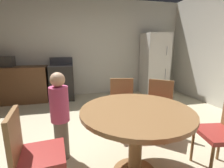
{
  "coord_description": "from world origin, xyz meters",
  "views": [
    {
      "loc": [
        -0.38,
        -2.01,
        1.36
      ],
      "look_at": [
        0.27,
        0.64,
        0.76
      ],
      "focal_mm": 26.38,
      "sensor_mm": 36.0,
      "label": 1
    }
  ],
  "objects_px": {
    "dining_table": "(136,124)",
    "person_child": "(60,115)",
    "refrigerator": "(154,64)",
    "oven_range": "(62,82)",
    "microwave": "(3,62)",
    "chair_northeast": "(158,105)",
    "chair_north": "(122,102)",
    "chair_west": "(32,152)"
  },
  "relations": [
    {
      "from": "dining_table",
      "to": "person_child",
      "type": "bearing_deg",
      "value": 147.93
    },
    {
      "from": "refrigerator",
      "to": "dining_table",
      "type": "relative_size",
      "value": 1.56
    },
    {
      "from": "oven_range",
      "to": "microwave",
      "type": "relative_size",
      "value": 2.5
    },
    {
      "from": "dining_table",
      "to": "chair_northeast",
      "type": "distance_m",
      "value": 0.98
    },
    {
      "from": "dining_table",
      "to": "chair_northeast",
      "type": "bearing_deg",
      "value": 47.61
    },
    {
      "from": "chair_north",
      "to": "chair_northeast",
      "type": "distance_m",
      "value": 0.56
    },
    {
      "from": "oven_range",
      "to": "dining_table",
      "type": "xyz_separation_m",
      "value": [
        0.88,
        -3.04,
        0.13
      ]
    },
    {
      "from": "dining_table",
      "to": "chair_north",
      "type": "relative_size",
      "value": 1.3
    },
    {
      "from": "dining_table",
      "to": "person_child",
      "type": "height_order",
      "value": "person_child"
    },
    {
      "from": "microwave",
      "to": "chair_northeast",
      "type": "height_order",
      "value": "microwave"
    },
    {
      "from": "dining_table",
      "to": "person_child",
      "type": "relative_size",
      "value": 1.04
    },
    {
      "from": "chair_northeast",
      "to": "microwave",
      "type": "bearing_deg",
      "value": -86.5
    },
    {
      "from": "chair_north",
      "to": "chair_northeast",
      "type": "xyz_separation_m",
      "value": [
        0.5,
        -0.24,
        0.0
      ]
    },
    {
      "from": "chair_northeast",
      "to": "chair_west",
      "type": "height_order",
      "value": "same"
    },
    {
      "from": "chair_west",
      "to": "person_child",
      "type": "bearing_deg",
      "value": 65.56
    },
    {
      "from": "oven_range",
      "to": "chair_north",
      "type": "bearing_deg",
      "value": -63.33
    },
    {
      "from": "refrigerator",
      "to": "person_child",
      "type": "height_order",
      "value": "refrigerator"
    },
    {
      "from": "oven_range",
      "to": "chair_west",
      "type": "height_order",
      "value": "oven_range"
    },
    {
      "from": "dining_table",
      "to": "chair_west",
      "type": "relative_size",
      "value": 1.3
    },
    {
      "from": "chair_west",
      "to": "chair_northeast",
      "type": "bearing_deg",
      "value": 21.05
    },
    {
      "from": "oven_range",
      "to": "dining_table",
      "type": "bearing_deg",
      "value": -73.79
    },
    {
      "from": "refrigerator",
      "to": "dining_table",
      "type": "bearing_deg",
      "value": -120.63
    },
    {
      "from": "microwave",
      "to": "person_child",
      "type": "xyz_separation_m",
      "value": [
        1.43,
        -2.55,
        -0.45
      ]
    },
    {
      "from": "person_child",
      "to": "refrigerator",
      "type": "bearing_deg",
      "value": 76.56
    },
    {
      "from": "chair_northeast",
      "to": "chair_west",
      "type": "xyz_separation_m",
      "value": [
        -1.63,
        -0.82,
        0.0
      ]
    },
    {
      "from": "refrigerator",
      "to": "chair_west",
      "type": "height_order",
      "value": "refrigerator"
    },
    {
      "from": "microwave",
      "to": "chair_north",
      "type": "relative_size",
      "value": 0.51
    },
    {
      "from": "chair_north",
      "to": "chair_northeast",
      "type": "bearing_deg",
      "value": 73.44
    },
    {
      "from": "chair_north",
      "to": "person_child",
      "type": "bearing_deg",
      "value": -53.5
    },
    {
      "from": "microwave",
      "to": "person_child",
      "type": "relative_size",
      "value": 0.4
    },
    {
      "from": "microwave",
      "to": "chair_northeast",
      "type": "distance_m",
      "value": 3.72
    },
    {
      "from": "microwave",
      "to": "chair_northeast",
      "type": "bearing_deg",
      "value": -38.89
    },
    {
      "from": "chair_north",
      "to": "chair_west",
      "type": "height_order",
      "value": "same"
    },
    {
      "from": "chair_west",
      "to": "person_child",
      "type": "distance_m",
      "value": 0.62
    },
    {
      "from": "oven_range",
      "to": "refrigerator",
      "type": "distance_m",
      "value": 2.68
    },
    {
      "from": "microwave",
      "to": "refrigerator",
      "type": "bearing_deg",
      "value": -0.72
    },
    {
      "from": "refrigerator",
      "to": "chair_west",
      "type": "relative_size",
      "value": 2.02
    },
    {
      "from": "person_child",
      "to": "chair_west",
      "type": "bearing_deg",
      "value": -76.86
    },
    {
      "from": "refrigerator",
      "to": "microwave",
      "type": "relative_size",
      "value": 4.0
    },
    {
      "from": "refrigerator",
      "to": "chair_north",
      "type": "xyz_separation_m",
      "value": [
        -1.61,
        -2.02,
        -0.38
      ]
    },
    {
      "from": "dining_table",
      "to": "chair_north",
      "type": "bearing_deg",
      "value": 80.74
    },
    {
      "from": "oven_range",
      "to": "chair_northeast",
      "type": "relative_size",
      "value": 1.26
    }
  ]
}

